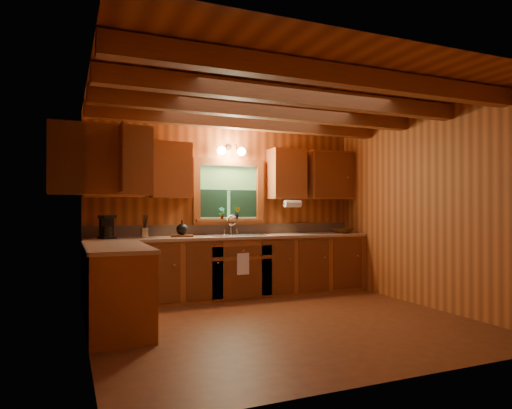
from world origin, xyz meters
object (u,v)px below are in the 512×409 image
object	(u,v)px
coffee_maker	(107,227)
cutting_board	(182,236)
sink	(235,239)
wicker_basket	(342,231)

from	to	relation	value
coffee_maker	cutting_board	bearing A→B (deg)	-20.82
sink	coffee_maker	bearing A→B (deg)	179.82
sink	wicker_basket	world-z (taller)	sink
wicker_basket	sink	bearing A→B (deg)	177.41
coffee_maker	cutting_board	world-z (taller)	coffee_maker
coffee_maker	wicker_basket	world-z (taller)	coffee_maker
cutting_board	wicker_basket	bearing A→B (deg)	9.66
coffee_maker	cutting_board	size ratio (longest dim) A/B	1.01
coffee_maker	sink	bearing A→B (deg)	-20.00
coffee_maker	wicker_basket	size ratio (longest dim) A/B	0.95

